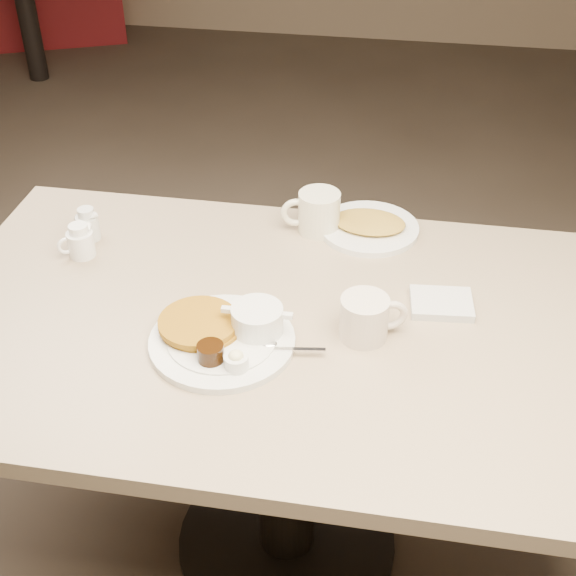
% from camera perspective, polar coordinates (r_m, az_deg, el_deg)
% --- Properties ---
extents(diner_table, '(1.50, 0.90, 0.75)m').
position_cam_1_polar(diner_table, '(1.71, -0.11, -6.86)').
color(diner_table, tan).
rests_on(diner_table, ground).
extents(main_plate, '(0.35, 0.29, 0.07)m').
position_cam_1_polar(main_plate, '(1.54, -4.58, -3.29)').
color(main_plate, silver).
rests_on(main_plate, diner_table).
extents(coffee_mug_near, '(0.15, 0.12, 0.09)m').
position_cam_1_polar(coffee_mug_near, '(1.55, 5.73, -2.14)').
color(coffee_mug_near, beige).
rests_on(coffee_mug_near, diner_table).
extents(napkin, '(0.14, 0.11, 0.02)m').
position_cam_1_polar(napkin, '(1.67, 11.14, -1.12)').
color(napkin, silver).
rests_on(napkin, diner_table).
extents(coffee_mug_far, '(0.15, 0.12, 0.10)m').
position_cam_1_polar(coffee_mug_far, '(1.86, 2.16, 5.56)').
color(coffee_mug_far, silver).
rests_on(coffee_mug_far, diner_table).
extents(creamer_left, '(0.08, 0.08, 0.08)m').
position_cam_1_polar(creamer_left, '(1.84, -14.95, 3.28)').
color(creamer_left, white).
rests_on(creamer_left, diner_table).
extents(creamer_right, '(0.07, 0.06, 0.08)m').
position_cam_1_polar(creamer_right, '(1.90, -14.43, 4.49)').
color(creamer_right, silver).
rests_on(creamer_right, diner_table).
extents(hash_plate, '(0.26, 0.26, 0.04)m').
position_cam_1_polar(hash_plate, '(1.89, 5.94, 4.52)').
color(hash_plate, white).
rests_on(hash_plate, diner_table).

